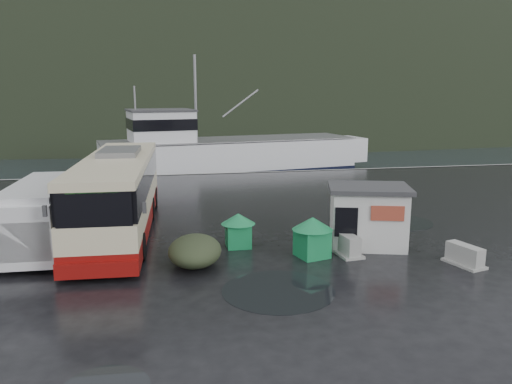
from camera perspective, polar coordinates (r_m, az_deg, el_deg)
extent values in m
plane|color=black|center=(20.15, -4.61, -7.17)|extent=(160.00, 160.00, 0.00)
cube|color=black|center=(129.17, -10.09, 8.43)|extent=(300.00, 180.00, 0.02)
cube|color=#999993|center=(39.57, -7.82, 2.01)|extent=(160.00, 0.60, 1.50)
ellipsoid|color=black|center=(269.34, -8.46, 9.96)|extent=(780.00, 540.00, 570.00)
cylinder|color=black|center=(16.68, 2.56, -11.18)|extent=(3.73, 3.73, 0.01)
cylinder|color=black|center=(25.97, 15.90, -3.30)|extent=(3.39, 3.39, 0.01)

